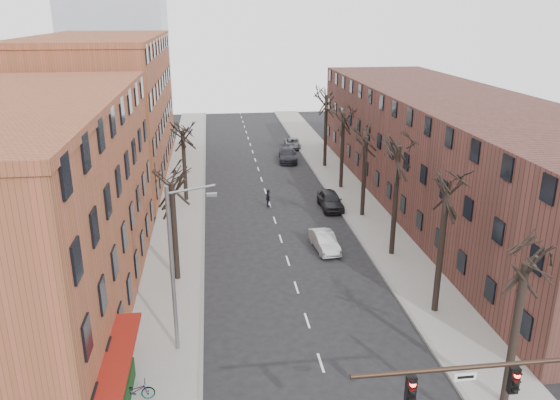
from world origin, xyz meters
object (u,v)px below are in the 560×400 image
object	(u,v)px
silver_sedan	(324,241)
parked_car_near	(330,200)
parked_car_mid	(288,155)
bicycle	(134,391)

from	to	relation	value
silver_sedan	parked_car_near	world-z (taller)	parked_car_near
parked_car_near	parked_car_mid	world-z (taller)	parked_car_near
parked_car_mid	bicycle	xyz separation A→B (m)	(-12.71, -40.87, -0.12)
parked_car_mid	parked_car_near	bearing A→B (deg)	-79.08
parked_car_near	parked_car_mid	size ratio (longest dim) A/B	0.88
silver_sedan	parked_car_near	bearing A→B (deg)	69.68
silver_sedan	parked_car_near	distance (m)	9.11
silver_sedan	parked_car_mid	xyz separation A→B (m)	(0.84, 25.48, 0.08)
parked_car_near	bicycle	world-z (taller)	parked_car_near
parked_car_near	bicycle	distance (m)	28.06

